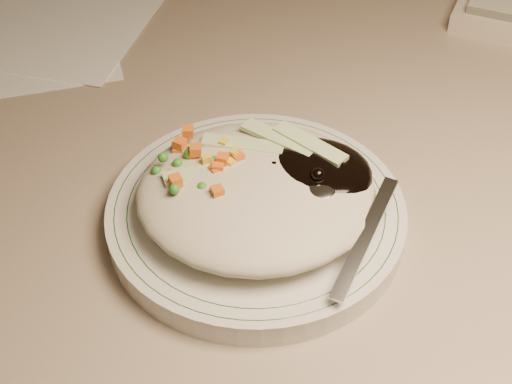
{
  "coord_description": "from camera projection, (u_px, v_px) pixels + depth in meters",
  "views": [
    {
      "loc": [
        -0.13,
        0.78,
        1.17
      ],
      "look_at": [
        -0.11,
        1.2,
        0.78
      ],
      "focal_mm": 50.0,
      "sensor_mm": 36.0,
      "label": 1
    }
  ],
  "objects": [
    {
      "name": "desk",
      "position": [
        345.0,
        227.0,
        0.87
      ],
      "size": [
        1.4,
        0.7,
        0.74
      ],
      "color": "gray",
      "rests_on": "ground"
    },
    {
      "name": "plate_rim",
      "position": [
        256.0,
        206.0,
        0.59
      ],
      "size": [
        0.23,
        0.23,
        0.0
      ],
      "color": "#144723",
      "rests_on": "plate"
    },
    {
      "name": "plate",
      "position": [
        256.0,
        215.0,
        0.59
      ],
      "size": [
        0.25,
        0.25,
        0.02
      ],
      "primitive_type": "cylinder",
      "color": "silver",
      "rests_on": "desk"
    },
    {
      "name": "meal",
      "position": [
        261.0,
        187.0,
        0.57
      ],
      "size": [
        0.21,
        0.19,
        0.05
      ],
      "color": "#BEB69A",
      "rests_on": "plate"
    }
  ]
}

